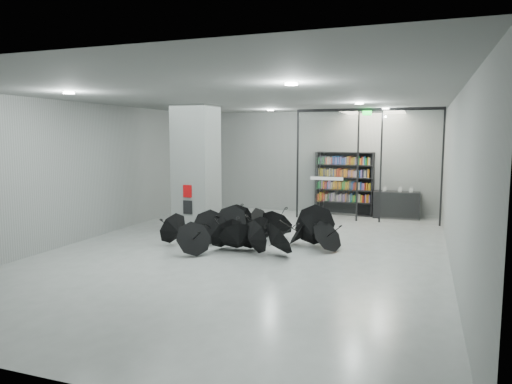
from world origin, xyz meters
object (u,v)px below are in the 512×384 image
(column, at_px, (196,169))
(umbrella_cluster, at_px, (257,234))
(bookshelf, at_px, (344,183))
(shop_counter, at_px, (396,205))

(column, height_order, umbrella_cluster, column)
(column, bearing_deg, umbrella_cluster, -26.83)
(bookshelf, bearing_deg, column, -125.72)
(bookshelf, distance_m, umbrella_cluster, 6.25)
(bookshelf, relative_size, umbrella_cluster, 0.46)
(shop_counter, bearing_deg, bookshelf, 173.99)
(column, xyz_separation_m, umbrella_cluster, (2.49, -1.26, -1.70))
(bookshelf, bearing_deg, umbrella_cluster, -99.59)
(column, relative_size, bookshelf, 1.65)
(shop_counter, bearing_deg, umbrella_cluster, -122.35)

